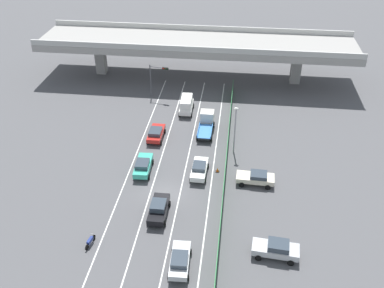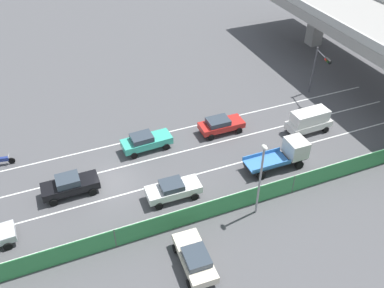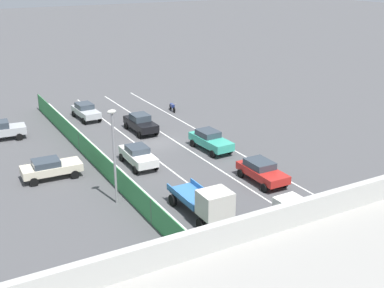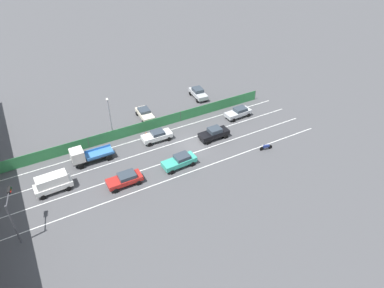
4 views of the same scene
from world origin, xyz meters
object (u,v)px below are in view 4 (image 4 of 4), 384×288
at_px(car_sedan_red, 125,179).
at_px(street_lamp, 110,114).
at_px(motorcycle, 266,147).
at_px(traffic_light, 11,210).
at_px(car_hatchback_white, 157,136).
at_px(parked_sedan_cream, 145,113).
at_px(car_sedan_silver, 239,112).
at_px(car_taxi_teal, 180,161).
at_px(traffic_cone, 146,133).
at_px(car_sedan_black, 214,133).
at_px(car_van_white, 52,183).
at_px(parked_wagon_silver, 198,93).
at_px(flatbed_truck_blue, 85,156).

xyz_separation_m(car_sedan_red, street_lamp, (10.68, -1.96, 3.15)).
relative_size(motorcycle, traffic_light, 0.36).
bearing_deg(car_hatchback_white, parked_sedan_cream, -7.52).
height_order(car_sedan_silver, car_hatchback_white, car_sedan_silver).
bearing_deg(parked_sedan_cream, car_sedan_silver, -117.83).
distance_m(car_sedan_silver, street_lamp, 20.42).
bearing_deg(car_taxi_teal, car_sedan_silver, -65.08).
bearing_deg(traffic_cone, car_sedan_black, -124.03).
distance_m(car_sedan_black, car_sedan_silver, 7.45).
height_order(car_van_white, motorcycle, car_van_white).
bearing_deg(street_lamp, car_sedan_black, -119.96).
bearing_deg(traffic_cone, car_van_white, 111.58).
height_order(street_lamp, traffic_cone, street_lamp).
bearing_deg(parked_wagon_silver, street_lamp, 105.06).
height_order(car_hatchback_white, parked_wagon_silver, parked_wagon_silver).
distance_m(motorcycle, traffic_cone, 17.81).
bearing_deg(street_lamp, parked_wagon_silver, -74.94).
xyz_separation_m(car_hatchback_white, traffic_cone, (2.15, 0.86, -0.61)).
bearing_deg(car_hatchback_white, street_lamp, 53.99).
xyz_separation_m(car_sedan_red, car_hatchback_white, (6.73, -7.38, 0.00)).
bearing_deg(flatbed_truck_blue, car_hatchback_white, -89.39).
xyz_separation_m(motorcycle, traffic_cone, (11.67, 13.45, -0.18)).
bearing_deg(car_sedan_silver, car_van_white, 96.30).
distance_m(car_van_white, parked_wagon_silver, 29.86).
relative_size(car_sedan_red, traffic_cone, 7.26).
relative_size(flatbed_truck_blue, street_lamp, 0.85).
relative_size(car_van_white, motorcycle, 2.31).
bearing_deg(traffic_light, street_lamp, -48.25).
bearing_deg(traffic_cone, street_lamp, 68.55).
distance_m(car_sedan_silver, flatbed_truck_blue, 24.88).
xyz_separation_m(car_sedan_black, car_taxi_teal, (-3.31, 7.41, -0.02)).
xyz_separation_m(car_taxi_teal, motorcycle, (-2.65, -12.40, -0.46)).
bearing_deg(car_sedan_black, traffic_light, 101.02).
xyz_separation_m(car_taxi_teal, car_sedan_red, (0.14, 7.57, -0.04)).
relative_size(flatbed_truck_blue, traffic_light, 1.03).
height_order(flatbed_truck_blue, traffic_cone, flatbed_truck_blue).
distance_m(car_sedan_black, parked_sedan_cream, 12.31).
bearing_deg(traffic_cone, car_sedan_red, 143.73).
distance_m(car_sedan_red, flatbed_truck_blue, 7.36).
relative_size(car_hatchback_white, motorcycle, 2.30).
xyz_separation_m(car_sedan_red, parked_sedan_cream, (13.49, -8.28, -0.02)).
relative_size(car_taxi_teal, street_lamp, 0.71).
xyz_separation_m(car_sedan_red, car_van_white, (3.14, 8.02, 0.42)).
relative_size(traffic_light, street_lamp, 0.82).
height_order(car_taxi_teal, traffic_cone, car_taxi_teal).
height_order(parked_wagon_silver, street_lamp, street_lamp).
bearing_deg(parked_wagon_silver, car_sedan_black, 160.69).
distance_m(car_taxi_teal, car_hatchback_white, 6.87).
height_order(motorcycle, traffic_cone, motorcycle).
relative_size(car_sedan_red, car_van_white, 0.98).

